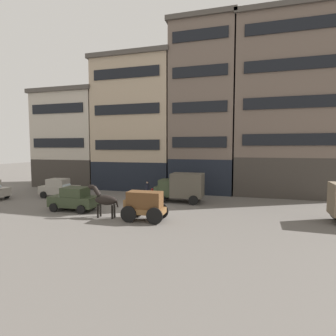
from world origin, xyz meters
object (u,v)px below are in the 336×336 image
draft_horse (105,200)px  sedan_light (74,199)px  pedestrian_officer (147,189)px  fire_hydrant_curbside (152,192)px  sedan_dark (59,188)px  cargo_wagon (144,204)px  delivery_truck_near (181,186)px

draft_horse → sedan_light: draft_horse is taller
pedestrian_officer → fire_hydrant_curbside: size_ratio=2.16×
draft_horse → sedan_dark: bearing=145.5°
sedan_dark → pedestrian_officer: bearing=9.6°
cargo_wagon → delivery_truck_near: bearing=81.1°
cargo_wagon → pedestrian_officer: 7.50m
cargo_wagon → draft_horse: bearing=-180.0°
sedan_dark → fire_hydrant_curbside: size_ratio=4.59×
pedestrian_officer → sedan_light: bearing=-123.7°
draft_horse → pedestrian_officer: (0.55, 7.11, -0.29)m
delivery_truck_near → sedan_light: delivery_truck_near is taller
sedan_dark → fire_hydrant_curbside: sedan_dark is taller
sedan_dark → sedan_light: same height
draft_horse → sedan_dark: 9.94m
cargo_wagon → delivery_truck_near: size_ratio=0.67×
delivery_truck_near → sedan_light: 9.11m
cargo_wagon → sedan_dark: size_ratio=0.77×
sedan_dark → pedestrian_officer: (8.74, 1.48, 0.07)m
delivery_truck_near → cargo_wagon: bearing=-98.9°
draft_horse → sedan_dark: (-8.19, 5.62, -0.36)m
cargo_wagon → sedan_light: cargo_wagon is taller
sedan_dark → draft_horse: bearing=-34.5°
cargo_wagon → fire_hydrant_curbside: bearing=105.6°
sedan_dark → pedestrian_officer: sedan_dark is taller
sedan_light → pedestrian_officer: sedan_light is taller
cargo_wagon → sedan_light: (-6.33, 1.22, -0.23)m
sedan_light → fire_hydrant_curbside: (3.96, 7.23, -0.49)m
cargo_wagon → delivery_truck_near: (1.02, 6.57, 0.28)m
draft_horse → pedestrian_officer: draft_horse is taller
cargo_wagon → pedestrian_officer: cargo_wagon is taller
fire_hydrant_curbside → delivery_truck_near: bearing=-29.0°
sedan_light → pedestrian_officer: bearing=56.3°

